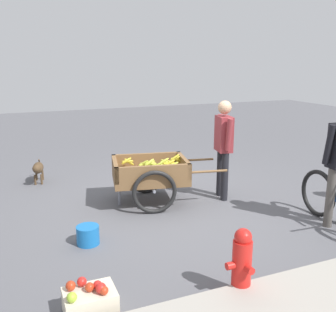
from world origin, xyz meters
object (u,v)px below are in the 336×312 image
at_px(fruit_cart, 151,175).
at_px(plastic_bucket, 88,235).
at_px(dog, 38,168).
at_px(apple_crate, 90,301).
at_px(fire_hydrant, 242,263).
at_px(vendor_person, 224,141).

bearing_deg(fruit_cart, plastic_bucket, 40.38).
distance_m(dog, apple_crate, 3.97).
xyz_separation_m(fruit_cart, fire_hydrant, (0.05, 2.56, -0.11)).
distance_m(vendor_person, fire_hydrant, 2.68).
bearing_deg(fire_hydrant, apple_crate, -11.00).
bearing_deg(apple_crate, fire_hydrant, 169.00).
bearing_deg(plastic_bucket, apple_crate, 79.77).
xyz_separation_m(fire_hydrant, apple_crate, (1.35, -0.26, -0.21)).
relative_size(plastic_bucket, apple_crate, 0.61).
height_order(fruit_cart, apple_crate, fruit_cart).
distance_m(vendor_person, dog, 3.31).
height_order(dog, plastic_bucket, dog).
xyz_separation_m(vendor_person, apple_crate, (2.51, 2.08, -0.79)).
height_order(vendor_person, fire_hydrant, vendor_person).
distance_m(fruit_cart, apple_crate, 2.71).
relative_size(vendor_person, fire_hydrant, 2.30).
relative_size(dog, apple_crate, 1.52).
height_order(dog, fire_hydrant, fire_hydrant).
bearing_deg(plastic_bucket, fire_hydrant, 125.28).
bearing_deg(dog, vendor_person, 144.33).
bearing_deg(fruit_cart, fire_hydrant, 88.83).
xyz_separation_m(fruit_cart, plastic_bucket, (1.16, 0.99, -0.33)).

